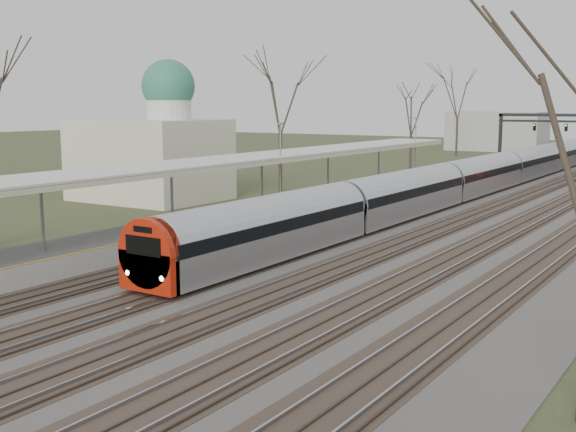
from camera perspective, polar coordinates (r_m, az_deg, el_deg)
track_bed at (r=58.89m, az=17.46°, el=1.54°), size 24.00×160.00×0.22m
platform at (r=46.59m, az=0.40°, el=0.67°), size 3.50×69.00×1.00m
canopy at (r=42.50m, az=-2.88°, el=4.52°), size 4.10×50.00×3.11m
dome_building at (r=54.46m, az=-10.65°, el=5.10°), size 10.00×8.00×10.30m
tree_west_far at (r=59.26m, az=-0.62°, el=9.70°), size 5.50×5.50×11.33m
train_near at (r=66.29m, az=16.88°, el=3.57°), size 2.62×90.21×3.05m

